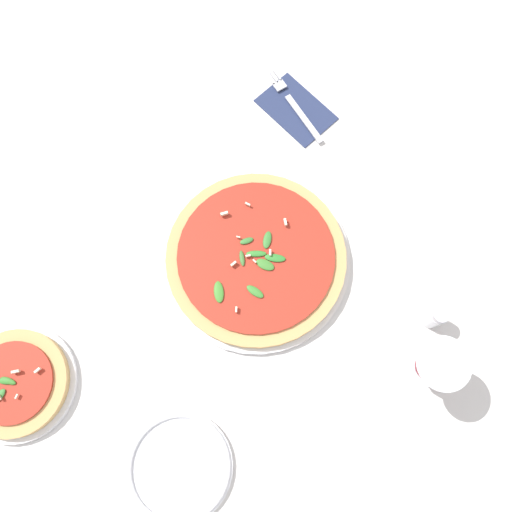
% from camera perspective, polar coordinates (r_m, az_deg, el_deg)
% --- Properties ---
extents(ground_plane, '(6.00, 6.00, 0.00)m').
position_cam_1_polar(ground_plane, '(0.96, -1.04, 1.03)').
color(ground_plane, silver).
extents(pizza_arugula_main, '(0.36, 0.36, 0.05)m').
position_cam_1_polar(pizza_arugula_main, '(0.94, -0.00, -0.23)').
color(pizza_arugula_main, white).
rests_on(pizza_arugula_main, ground_plane).
extents(pizza_personal_side, '(0.21, 0.21, 0.05)m').
position_cam_1_polar(pizza_personal_side, '(1.00, -25.73, -12.93)').
color(pizza_personal_side, white).
rests_on(pizza_personal_side, ground_plane).
extents(wine_glass, '(0.09, 0.09, 0.14)m').
position_cam_1_polar(wine_glass, '(0.87, 19.73, -11.69)').
color(wine_glass, white).
rests_on(wine_glass, ground_plane).
extents(napkin, '(0.16, 0.11, 0.01)m').
position_cam_1_polar(napkin, '(1.09, 4.59, 16.38)').
color(napkin, navy).
rests_on(napkin, ground_plane).
extents(fork, '(0.20, 0.07, 0.00)m').
position_cam_1_polar(fork, '(1.09, 4.38, 16.81)').
color(fork, silver).
rests_on(fork, ground_plane).
extents(side_plate_white, '(0.18, 0.18, 0.02)m').
position_cam_1_polar(side_plate_white, '(0.92, -8.74, -22.73)').
color(side_plate_white, white).
rests_on(side_plate_white, ground_plane).
extents(shaker_pepper, '(0.03, 0.03, 0.07)m').
position_cam_1_polar(shaker_pepper, '(0.95, 19.80, -6.59)').
color(shaker_pepper, silver).
rests_on(shaker_pepper, ground_plane).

